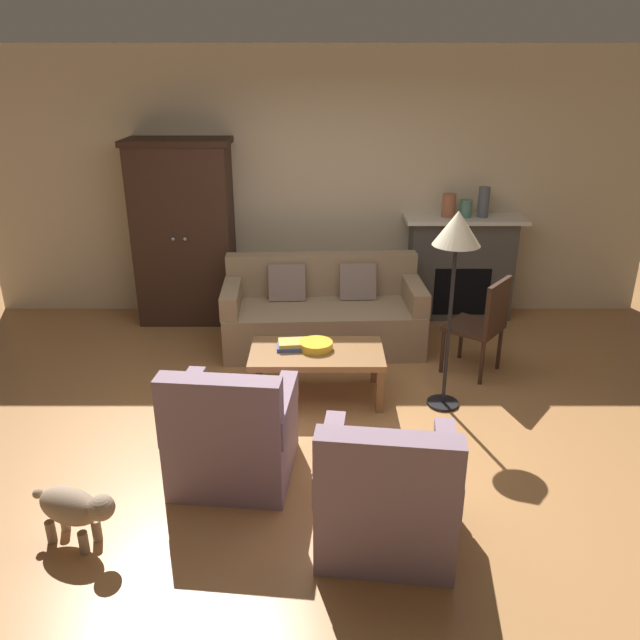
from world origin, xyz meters
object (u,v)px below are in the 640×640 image
object	(u,v)px
coffee_table	(317,357)
fruit_bowl	(317,345)
book_stack	(294,345)
mantel_vase_jade	(467,208)
dog	(75,508)
fireplace	(461,267)
mantel_vase_terracotta	(450,205)
armchair_near_left	(234,437)
floor_lamp	(458,240)
mantel_vase_slate	(485,202)
armoire	(186,233)
side_chair_wooden	(485,321)
armchair_near_right	(387,497)
couch	(324,315)

from	to	relation	value
coffee_table	fruit_bowl	bearing A→B (deg)	93.73
book_stack	mantel_vase_jade	size ratio (longest dim) A/B	1.45
dog	book_stack	bearing A→B (deg)	56.74
fireplace	mantel_vase_jade	bearing A→B (deg)	-90.00
coffee_table	mantel_vase_terracotta	xyz separation A→B (m)	(1.37, 1.82, 0.88)
mantel_vase_terracotta	armchair_near_left	xyz separation A→B (m)	(-1.92, -2.94, -0.93)
floor_lamp	fruit_bowl	bearing A→B (deg)	170.08
coffee_table	mantel_vase_jade	world-z (taller)	mantel_vase_jade
mantel_vase_terracotta	mantel_vase_jade	world-z (taller)	mantel_vase_terracotta
coffee_table	mantel_vase_jade	xyz separation A→B (m)	(1.55, 1.82, 0.84)
fireplace	mantel_vase_slate	size ratio (longest dim) A/B	4.01
mantel_vase_slate	floor_lamp	xyz separation A→B (m)	(-0.69, -1.97, 0.12)
fireplace	floor_lamp	world-z (taller)	floor_lamp
book_stack	armchair_near_left	size ratio (longest dim) A/B	0.30
armoire	mantel_vase_slate	distance (m)	3.15
mantel_vase_slate	armchair_near_left	size ratio (longest dim) A/B	0.36
mantel_vase_terracotta	mantel_vase_slate	distance (m)	0.36
side_chair_wooden	dog	bearing A→B (deg)	-142.64
fireplace	mantel_vase_terracotta	size ratio (longest dim) A/B	5.20
coffee_table	book_stack	distance (m)	0.22
floor_lamp	dog	world-z (taller)	floor_lamp
fruit_bowl	armchair_near_left	size ratio (longest dim) A/B	0.31
mantel_vase_jade	floor_lamp	xyz separation A→B (m)	(-0.51, -1.97, 0.18)
book_stack	armchair_near_right	size ratio (longest dim) A/B	0.30
couch	book_stack	size ratio (longest dim) A/B	7.44
book_stack	mantel_vase_jade	world-z (taller)	mantel_vase_jade
armoire	dog	xyz separation A→B (m)	(0.01, -3.52, -0.72)
book_stack	floor_lamp	world-z (taller)	floor_lamp
mantel_vase_jade	couch	bearing A→B (deg)	-152.90
book_stack	dog	distance (m)	2.17
armoire	couch	distance (m)	1.74
fruit_bowl	fireplace	bearing A→B (deg)	49.22
mantel_vase_terracotta	book_stack	bearing A→B (deg)	-131.59
armchair_near_right	floor_lamp	world-z (taller)	floor_lamp
fireplace	side_chair_wooden	bearing A→B (deg)	-93.34
couch	mantel_vase_slate	bearing A→B (deg)	24.55
coffee_table	mantel_vase_slate	bearing A→B (deg)	46.40
dog	mantel_vase_jade	bearing A→B (deg)	50.62
side_chair_wooden	mantel_vase_terracotta	bearing A→B (deg)	93.98
armchair_near_right	dog	world-z (taller)	armchair_near_right
armoire	mantel_vase_jade	size ratio (longest dim) A/B	10.62
book_stack	armchair_near_left	world-z (taller)	armchair_near_left
fireplace	mantel_vase_slate	world-z (taller)	mantel_vase_slate
coffee_table	dog	xyz separation A→B (m)	(-1.38, -1.76, -0.12)
fruit_bowl	armchair_near_left	xyz separation A→B (m)	(-0.55, -1.16, -0.14)
couch	side_chair_wooden	distance (m)	1.56
mantel_vase_slate	fireplace	bearing A→B (deg)	174.31
couch	armoire	bearing A→B (deg)	154.20
fireplace	mantel_vase_slate	distance (m)	0.73
fruit_bowl	mantel_vase_jade	bearing A→B (deg)	48.93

